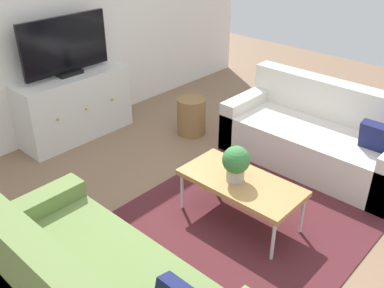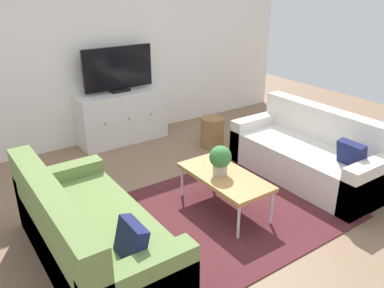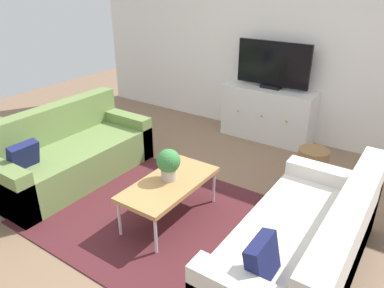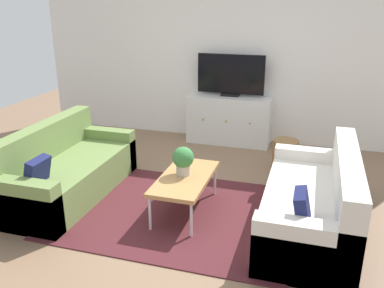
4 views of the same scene
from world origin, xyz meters
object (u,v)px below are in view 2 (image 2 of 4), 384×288
Objects in this scene: potted_plant at (220,159)px; tv_console at (122,117)px; couch_right_side at (311,156)px; coffee_table at (225,177)px; couch_left_side at (86,237)px; flat_screen_tv at (118,69)px; wicker_basket at (212,132)px.

tv_console is at bearing 89.79° from potted_plant.
couch_right_side reaches higher than potted_plant.
coffee_table is 0.21m from potted_plant.
couch_left_side is 2.80m from tv_console.
coffee_table is at bearing -50.27° from potted_plant.
potted_plant is at bearing -90.21° from flat_screen_tv.
couch_right_side is at bearing -59.88° from flat_screen_tv.
coffee_table is 2.49m from flat_screen_tv.
couch_right_side is at bearing -0.33° from coffee_table.
couch_left_side is 2.93m from flat_screen_tv.
wicker_basket is at bearing 56.66° from coffee_table.
tv_console is 1.25× the size of flat_screen_tv.
coffee_table is at bearing 179.67° from couch_right_side.
potted_plant is at bearing 1.84° from couch_left_side.
couch_left_side reaches higher than coffee_table.
flat_screen_tv is at bearing 90.59° from coffee_table.
tv_console reaches higher than wicker_basket.
flat_screen_tv reaches higher than wicker_basket.
potted_plant is (-0.03, 0.04, 0.20)m from coffee_table.
couch_left_side and couch_right_side have the same top height.
couch_right_side reaches higher than wicker_basket.
potted_plant is 0.70× the size of wicker_basket.
potted_plant is 2.40m from flat_screen_tv.
flat_screen_tv is at bearing 90.00° from tv_console.
couch_left_side is 1.00× the size of couch_right_side.
potted_plant reaches higher than coffee_table.
potted_plant is at bearing -90.21° from tv_console.
coffee_table is 1.71m from wicker_basket.
couch_left_side is at bearing -121.76° from flat_screen_tv.
flat_screen_tv is at bearing 89.79° from potted_plant.
wicker_basket is (0.97, 1.39, -0.37)m from potted_plant.
couch_left_side is 1.51m from potted_plant.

